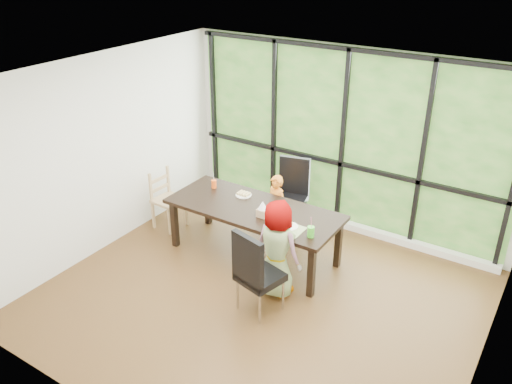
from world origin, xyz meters
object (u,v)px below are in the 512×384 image
at_px(child_older, 278,249).
at_px(plate_near, 289,226).
at_px(chair_window_leather, 290,196).
at_px(child_toddler, 276,207).
at_px(green_cup, 311,232).
at_px(chair_end_beech, 169,200).
at_px(plate_far, 244,195).
at_px(chair_interior_leather, 260,271).
at_px(dining_table, 254,232).
at_px(tissue_box, 263,213).
at_px(orange_cup, 214,184).

bearing_deg(child_older, plate_near, -76.21).
distance_m(chair_window_leather, child_toddler, 0.36).
bearing_deg(chair_window_leather, plate_near, -74.73).
height_order(child_older, green_cup, child_older).
height_order(chair_end_beech, plate_far, chair_end_beech).
distance_m(chair_interior_leather, green_cup, 0.79).
xyz_separation_m(dining_table, tissue_box, (0.23, -0.14, 0.43)).
height_order(child_older, plate_far, child_older).
relative_size(chair_end_beech, orange_cup, 7.67).
bearing_deg(dining_table, child_toddler, 90.00).
distance_m(chair_window_leather, child_older, 1.62).
bearing_deg(chair_interior_leather, chair_window_leather, -56.72).
bearing_deg(dining_table, chair_end_beech, -179.57).
bearing_deg(chair_end_beech, dining_table, -85.94).
bearing_deg(child_toddler, chair_end_beech, -142.86).
bearing_deg(child_toddler, plate_far, -115.62).
relative_size(chair_interior_leather, child_older, 0.86).
distance_m(orange_cup, green_cup, 1.85).
bearing_deg(plate_near, chair_interior_leather, -86.48).
bearing_deg(dining_table, orange_cup, 165.94).
bearing_deg(plate_near, child_older, -82.26).
xyz_separation_m(green_cup, tissue_box, (-0.76, 0.12, -0.01)).
bearing_deg(child_toddler, chair_interior_leather, -49.72).
distance_m(chair_window_leather, green_cup, 1.55).
bearing_deg(chair_window_leather, tissue_box, -93.32).
relative_size(chair_interior_leather, green_cup, 7.90).
relative_size(child_toddler, green_cup, 7.21).
bearing_deg(chair_window_leather, chair_interior_leather, -83.85).
xyz_separation_m(orange_cup, tissue_box, (1.04, -0.34, -0.01)).
height_order(chair_window_leather, child_older, child_older).
bearing_deg(green_cup, tissue_box, 171.19).
distance_m(chair_window_leather, plate_far, 0.83).
bearing_deg(orange_cup, green_cup, -14.38).
bearing_deg(tissue_box, orange_cup, 161.72).
height_order(chair_end_beech, child_toddler, child_toddler).
distance_m(chair_window_leather, plate_near, 1.30).
distance_m(dining_table, plate_near, 0.78).
relative_size(chair_window_leather, green_cup, 7.90).
bearing_deg(child_toddler, dining_table, -74.34).
height_order(child_toddler, plate_far, child_toddler).
bearing_deg(plate_far, plate_near, -23.25).
distance_m(chair_interior_leather, plate_far, 1.55).
height_order(chair_interior_leather, child_toddler, chair_interior_leather).
bearing_deg(tissue_box, green_cup, -8.81).
bearing_deg(tissue_box, chair_interior_leather, -59.44).
bearing_deg(chair_window_leather, orange_cup, -152.29).
distance_m(chair_end_beech, orange_cup, 0.81).
distance_m(dining_table, green_cup, 1.11).
distance_m(chair_end_beech, tissue_box, 1.77).
distance_m(child_toddler, green_cup, 1.33).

